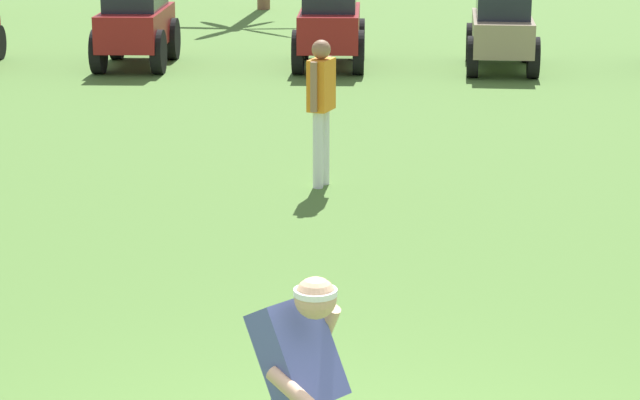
% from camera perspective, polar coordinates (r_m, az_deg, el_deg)
% --- Properties ---
extents(frisbee_thrower, '(0.74, 0.98, 1.40)m').
position_cam_1_polar(frisbee_thrower, '(6.34, -1.10, -8.48)').
color(frisbee_thrower, '#23232D').
rests_on(frisbee_thrower, ground_plane).
extents(teammate_near_sideline, '(0.31, 0.49, 1.56)m').
position_cam_1_polar(teammate_near_sideline, '(13.07, 0.05, 4.64)').
color(teammate_near_sideline, silver).
rests_on(teammate_near_sideline, ground_plane).
extents(parked_car_slot_b, '(1.22, 2.37, 1.40)m').
position_cam_1_polar(parked_car_slot_b, '(21.31, -8.41, 8.05)').
color(parked_car_slot_b, maroon).
rests_on(parked_car_slot_b, ground_plane).
extents(parked_car_slot_c, '(1.23, 2.38, 1.40)m').
position_cam_1_polar(parked_car_slot_c, '(21.03, 0.45, 8.12)').
color(parked_car_slot_c, maroon).
rests_on(parked_car_slot_c, ground_plane).
extents(parked_car_slot_d, '(1.36, 2.48, 1.34)m').
position_cam_1_polar(parked_car_slot_d, '(21.01, 8.31, 7.90)').
color(parked_car_slot_d, '#998466').
rests_on(parked_car_slot_d, ground_plane).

